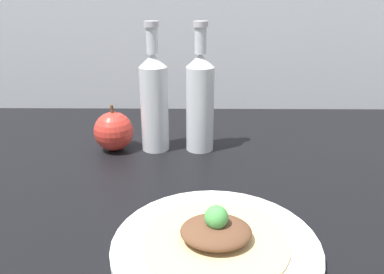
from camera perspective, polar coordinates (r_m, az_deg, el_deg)
ground_plane at (r=71.45cm, az=-4.05°, el=-9.26°), size 180.00×110.00×4.00cm
plate at (r=54.87cm, az=3.61°, el=-16.07°), size 29.31×29.31×1.69cm
plated_food at (r=53.79cm, az=3.66°, el=-14.51°), size 20.54×20.54×5.69cm
cider_bottle_left at (r=84.36cm, az=-5.77°, el=5.61°), size 6.26×6.26×28.68cm
cider_bottle_right at (r=83.84cm, az=1.24°, el=5.62°), size 6.26×6.26×28.68cm
apple at (r=87.50cm, az=-11.85°, el=0.86°), size 8.99×8.99×10.71cm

